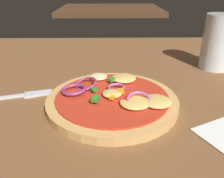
# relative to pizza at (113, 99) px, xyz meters

# --- Properties ---
(dining_table) EXTENTS (1.41, 0.95, 0.03)m
(dining_table) POSITION_rel_pizza_xyz_m (0.02, 0.02, -0.03)
(dining_table) COLOR brown
(dining_table) RESTS_ON ground
(pizza) EXTENTS (0.22, 0.22, 0.03)m
(pizza) POSITION_rel_pizza_xyz_m (0.00, 0.00, 0.00)
(pizza) COLOR tan
(pizza) RESTS_ON dining_table
(fork) EXTENTS (0.15, 0.06, 0.01)m
(fork) POSITION_rel_pizza_xyz_m (-0.18, 0.02, -0.01)
(fork) COLOR silver
(fork) RESTS_ON dining_table
(beer_glass) EXTENTS (0.07, 0.07, 0.13)m
(beer_glass) POSITION_rel_pizza_xyz_m (0.25, 0.17, 0.05)
(beer_glass) COLOR silver
(beer_glass) RESTS_ON dining_table
(background_table) EXTENTS (0.74, 0.59, 0.03)m
(background_table) POSITION_rel_pizza_xyz_m (0.01, 1.47, -0.03)
(background_table) COLOR #4C301C
(background_table) RESTS_ON ground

